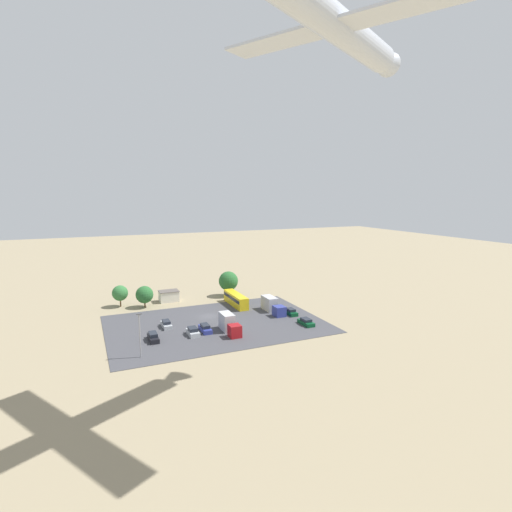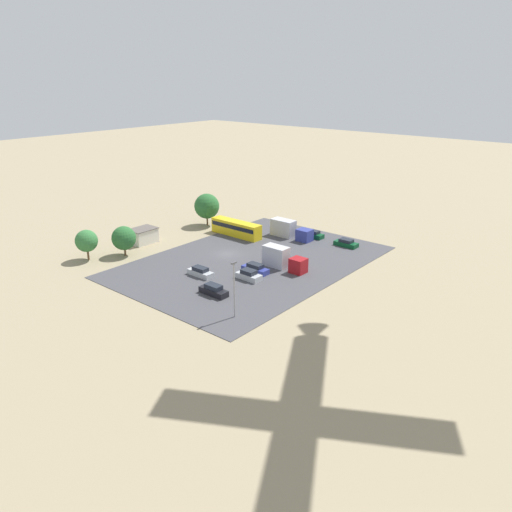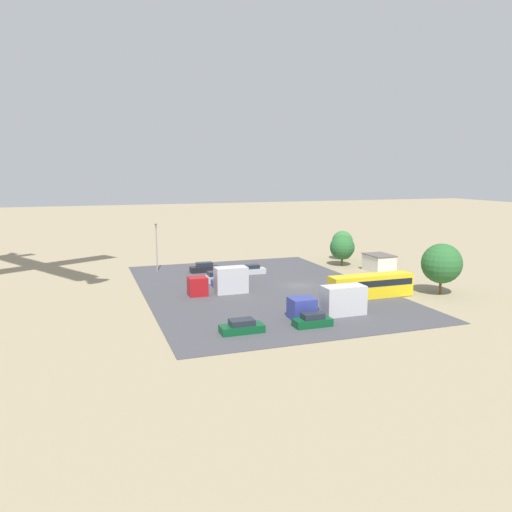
# 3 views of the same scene
# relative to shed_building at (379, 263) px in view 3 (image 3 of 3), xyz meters

# --- Properties ---
(ground_plane) EXTENTS (400.00, 400.00, 0.00)m
(ground_plane) POSITION_rel_shed_building_xyz_m (-5.69, 17.12, -1.46)
(ground_plane) COLOR gray
(parking_lot_surface) EXTENTS (46.49, 32.45, 0.08)m
(parking_lot_surface) POSITION_rel_shed_building_xyz_m (-5.69, 23.27, -1.42)
(parking_lot_surface) COLOR #424247
(parking_lot_surface) RESTS_ON ground
(shed_building) EXTENTS (5.17, 3.86, 2.90)m
(shed_building) POSITION_rel_shed_building_xyz_m (0.00, 0.00, 0.00)
(shed_building) COLOR silver
(shed_building) RESTS_ON ground
(bus) EXTENTS (2.52, 11.68, 3.02)m
(bus) POSITION_rel_shed_building_xyz_m (-15.02, 11.03, 0.25)
(bus) COLOR gold
(bus) RESTS_ON ground
(parked_car_0) EXTENTS (1.74, 4.75, 1.63)m
(parked_car_0) POSITION_rel_shed_building_xyz_m (8.81, 27.96, -0.70)
(parked_car_0) COLOR black
(parked_car_0) RESTS_ON ground
(parked_car_1) EXTENTS (1.96, 4.23, 1.61)m
(parked_car_1) POSITION_rel_shed_building_xyz_m (0.87, 28.10, -0.71)
(parked_car_1) COLOR #ADB2B7
(parked_car_1) RESTS_ON ground
(parked_car_2) EXTENTS (1.72, 4.65, 1.51)m
(parked_car_2) POSITION_rel_shed_building_xyz_m (4.88, 21.06, -0.75)
(parked_car_2) COLOR #ADB2B7
(parked_car_2) RESTS_ON ground
(parked_car_3) EXTENTS (1.81, 4.17, 1.49)m
(parked_car_3) POSITION_rel_shed_building_xyz_m (-24.10, 23.91, -0.76)
(parked_car_3) COLOR #0C4723
(parked_car_3) RESTS_ON ground
(parked_car_4) EXTENTS (1.94, 4.56, 1.41)m
(parked_car_4) POSITION_rel_shed_building_xyz_m (-23.62, 31.76, -0.79)
(parked_car_4) COLOR #0C4723
(parked_car_4) RESTS_ON ground
(parked_car_5) EXTENTS (1.77, 4.80, 1.54)m
(parked_car_5) POSITION_rel_shed_building_xyz_m (-2.05, 27.02, -0.74)
(parked_car_5) COLOR navy
(parked_car_5) RESTS_ON ground
(parked_truck_0) EXTENTS (2.32, 8.14, 3.59)m
(parked_truck_0) POSITION_rel_shed_building_xyz_m (-6.55, 29.20, 0.26)
(parked_truck_0) COLOR maroon
(parked_truck_0) RESTS_ON ground
(parked_truck_1) EXTENTS (2.47, 9.18, 3.40)m
(parked_truck_1) POSITION_rel_shed_building_xyz_m (-21.07, 19.99, 0.18)
(parked_truck_1) COLOR navy
(parked_truck_1) RESTS_ON ground
(tree_near_shed) EXTENTS (4.39, 4.39, 5.51)m
(tree_near_shed) POSITION_rel_shed_building_xyz_m (6.75, 3.28, 1.85)
(tree_near_shed) COLOR brown
(tree_near_shed) RESTS_ON ground
(tree_apron_mid) EXTENTS (5.43, 5.43, 7.02)m
(tree_apron_mid) POSITION_rel_shed_building_xyz_m (-16.61, 1.05, 2.84)
(tree_apron_mid) COLOR brown
(tree_apron_mid) RESTS_ON ground
(tree_apron_far) EXTENTS (3.96, 3.96, 5.54)m
(tree_apron_far) POSITION_rel_shed_building_xyz_m (12.36, 0.14, 2.09)
(tree_apron_far) COLOR brown
(tree_apron_far) RESTS_ON ground
(light_pole_lot_centre) EXTENTS (0.90, 0.28, 7.99)m
(light_pole_lot_centre) POSITION_rel_shed_building_xyz_m (12.18, 35.28, 3.04)
(light_pole_lot_centre) COLOR gray
(light_pole_lot_centre) RESTS_ON ground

